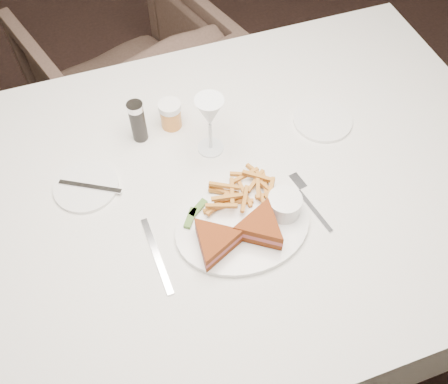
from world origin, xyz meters
TOP-DOWN VIEW (x-y plane):
  - ground at (0.00, 0.00)m, footprint 5.00×5.00m
  - table at (0.10, 0.20)m, footprint 1.61×1.08m
  - chair_far at (0.04, 1.13)m, footprint 0.84×0.81m
  - table_setting at (0.11, 0.16)m, footprint 0.81×0.58m

SIDE VIEW (x-z plane):
  - ground at x=0.00m, z-range 0.00..0.00m
  - chair_far at x=0.04m, z-range 0.00..0.70m
  - table at x=0.10m, z-range 0.00..0.75m
  - table_setting at x=0.11m, z-range 0.70..0.88m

